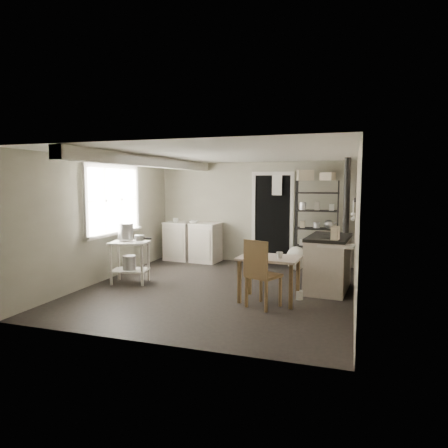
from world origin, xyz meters
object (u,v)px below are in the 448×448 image
(prep_table, at_px, (130,261))
(shelf_rack, at_px, (317,225))
(stove, at_px, (328,265))
(flour_sack, at_px, (296,259))
(work_table, at_px, (269,277))
(stockpot, at_px, (126,232))
(base_cabinets, at_px, (192,241))
(chair, at_px, (264,275))

(prep_table, height_order, shelf_rack, shelf_rack)
(shelf_rack, height_order, stove, shelf_rack)
(flour_sack, bearing_deg, work_table, -92.38)
(stockpot, distance_m, work_table, 2.85)
(prep_table, distance_m, flour_sack, 3.41)
(base_cabinets, xyz_separation_m, shelf_rack, (2.86, -0.07, 0.49))
(prep_table, relative_size, flour_sack, 1.51)
(prep_table, height_order, chair, chair)
(stove, bearing_deg, stockpot, -165.74)
(base_cabinets, distance_m, chair, 3.77)
(stove, bearing_deg, flour_sack, 123.15)
(work_table, height_order, flour_sack, work_table)
(chair, bearing_deg, shelf_rack, 103.81)
(prep_table, distance_m, chair, 2.71)
(stockpot, distance_m, chair, 2.87)
(work_table, bearing_deg, stove, 49.40)
(flour_sack, bearing_deg, prep_table, -143.96)
(chair, bearing_deg, work_table, 109.44)
(base_cabinets, xyz_separation_m, work_table, (2.38, -2.65, -0.08))
(shelf_rack, bearing_deg, prep_table, -146.20)
(prep_table, height_order, flour_sack, prep_table)
(prep_table, bearing_deg, flour_sack, 36.04)
(shelf_rack, height_order, work_table, shelf_rack)
(stockpot, distance_m, stove, 3.67)
(prep_table, distance_m, stockpot, 0.55)
(chair, bearing_deg, stove, 79.94)
(stockpot, relative_size, chair, 0.30)
(prep_table, bearing_deg, stove, 10.21)
(stockpot, height_order, stove, stockpot)
(base_cabinets, bearing_deg, prep_table, -91.80)
(stockpot, xyz_separation_m, stove, (3.59, 0.57, -0.50))
(stockpot, relative_size, work_table, 0.33)
(prep_table, relative_size, stockpot, 2.52)
(stockpot, relative_size, flour_sack, 0.60)
(stockpot, height_order, flour_sack, stockpot)
(shelf_rack, distance_m, stove, 1.72)
(base_cabinets, relative_size, flour_sack, 2.72)
(stove, xyz_separation_m, chair, (-0.85, -1.27, 0.04))
(stove, bearing_deg, prep_table, -164.57)
(shelf_rack, xyz_separation_m, flour_sack, (-0.38, -0.23, -0.71))
(base_cabinets, height_order, flour_sack, base_cabinets)
(prep_table, relative_size, stove, 0.64)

